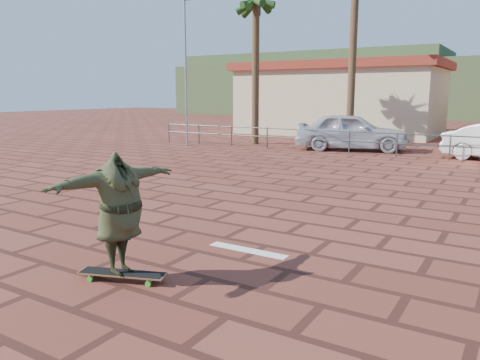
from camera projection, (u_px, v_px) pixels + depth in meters
name	position (u px, v px, depth m)	size (l,w,h in m)	color
ground	(248.00, 227.00, 9.08)	(120.00, 120.00, 0.00)	brown
paint_stripe	(248.00, 250.00, 7.71)	(1.40, 0.22, 0.01)	white
guardrail	(397.00, 140.00, 19.03)	(24.06, 0.06, 1.00)	#47494F
flagpole	(187.00, 50.00, 22.53)	(1.30, 0.10, 8.00)	gray
palm_far_left	(256.00, 6.00, 23.01)	(2.40, 2.40, 8.25)	brown
building_west	(340.00, 98.00, 30.21)	(12.60, 7.60, 4.50)	beige
hill_back	(314.00, 84.00, 66.64)	(35.00, 14.00, 8.00)	#384C28
longboard	(122.00, 274.00, 6.44)	(1.25, 0.67, 0.12)	olive
skateboarder	(119.00, 213.00, 6.29)	(2.06, 0.56, 1.67)	#383E21
car_silver	(351.00, 132.00, 21.35)	(2.01, 5.01, 1.71)	#BBBEC2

